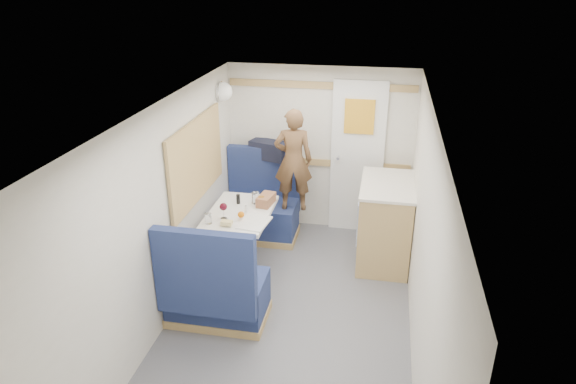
% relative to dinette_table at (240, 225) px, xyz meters
% --- Properties ---
extents(floor, '(4.50, 4.50, 0.00)m').
position_rel_dinette_table_xyz_m(floor, '(0.65, -1.00, -0.57)').
color(floor, '#515156').
rests_on(floor, ground).
extents(ceiling, '(4.50, 4.50, 0.00)m').
position_rel_dinette_table_xyz_m(ceiling, '(0.65, -1.00, 1.43)').
color(ceiling, silver).
rests_on(ceiling, wall_back).
extents(wall_back, '(2.20, 0.02, 2.00)m').
position_rel_dinette_table_xyz_m(wall_back, '(0.65, 1.25, 0.43)').
color(wall_back, silver).
rests_on(wall_back, floor).
extents(wall_left, '(0.02, 4.50, 2.00)m').
position_rel_dinette_table_xyz_m(wall_left, '(-0.45, -1.00, 0.43)').
color(wall_left, silver).
rests_on(wall_left, floor).
extents(wall_right, '(0.02, 4.50, 2.00)m').
position_rel_dinette_table_xyz_m(wall_right, '(1.75, -1.00, 0.43)').
color(wall_right, silver).
rests_on(wall_right, floor).
extents(oak_trim_low, '(2.15, 0.02, 0.08)m').
position_rel_dinette_table_xyz_m(oak_trim_low, '(0.65, 1.23, 0.28)').
color(oak_trim_low, tan).
rests_on(oak_trim_low, wall_back).
extents(oak_trim_high, '(2.15, 0.02, 0.08)m').
position_rel_dinette_table_xyz_m(oak_trim_high, '(0.65, 1.23, 1.21)').
color(oak_trim_high, tan).
rests_on(oak_trim_high, wall_back).
extents(side_window, '(0.04, 1.30, 0.72)m').
position_rel_dinette_table_xyz_m(side_window, '(-0.43, 0.00, 0.68)').
color(side_window, '#B4BB9F').
rests_on(side_window, wall_left).
extents(rear_door, '(0.62, 0.12, 1.86)m').
position_rel_dinette_table_xyz_m(rear_door, '(1.10, 1.22, 0.41)').
color(rear_door, white).
rests_on(rear_door, wall_back).
extents(dinette_table, '(0.62, 0.92, 0.72)m').
position_rel_dinette_table_xyz_m(dinette_table, '(0.00, 0.00, 0.00)').
color(dinette_table, white).
rests_on(dinette_table, floor).
extents(bench_far, '(0.90, 0.59, 1.05)m').
position_rel_dinette_table_xyz_m(bench_far, '(-0.00, 0.86, -0.27)').
color(bench_far, navy).
rests_on(bench_far, floor).
extents(bench_near, '(0.90, 0.59, 1.05)m').
position_rel_dinette_table_xyz_m(bench_near, '(-0.00, -0.86, -0.27)').
color(bench_near, navy).
rests_on(bench_near, floor).
extents(ledge, '(0.90, 0.14, 0.04)m').
position_rel_dinette_table_xyz_m(ledge, '(-0.00, 1.12, 0.31)').
color(ledge, tan).
rests_on(ledge, bench_far).
extents(dome_light, '(0.20, 0.20, 0.20)m').
position_rel_dinette_table_xyz_m(dome_light, '(-0.39, 0.85, 1.18)').
color(dome_light, white).
rests_on(dome_light, wall_left).
extents(galley_counter, '(0.57, 0.92, 0.92)m').
position_rel_dinette_table_xyz_m(galley_counter, '(1.47, 0.55, -0.10)').
color(galley_counter, tan).
rests_on(galley_counter, floor).
extents(person, '(0.47, 0.34, 1.18)m').
position_rel_dinette_table_xyz_m(person, '(0.42, 0.74, 0.47)').
color(person, brown).
rests_on(person, bench_far).
extents(duffel_bag, '(0.49, 0.33, 0.21)m').
position_rel_dinette_table_xyz_m(duffel_bag, '(0.06, 1.12, 0.44)').
color(duffel_bag, black).
rests_on(duffel_bag, ledge).
extents(tray, '(0.30, 0.37, 0.02)m').
position_rel_dinette_table_xyz_m(tray, '(0.21, -0.23, 0.16)').
color(tray, white).
rests_on(tray, dinette_table).
extents(orange_fruit, '(0.07, 0.07, 0.07)m').
position_rel_dinette_table_xyz_m(orange_fruit, '(0.06, -0.17, 0.20)').
color(orange_fruit, orange).
rests_on(orange_fruit, tray).
extents(cheese_block, '(0.11, 0.07, 0.04)m').
position_rel_dinette_table_xyz_m(cheese_block, '(-0.03, -0.34, 0.19)').
color(cheese_block, '#F2E28C').
rests_on(cheese_block, tray).
extents(wine_glass, '(0.08, 0.08, 0.17)m').
position_rel_dinette_table_xyz_m(wine_glass, '(-0.11, -0.19, 0.28)').
color(wine_glass, white).
rests_on(wine_glass, dinette_table).
extents(tumbler_left, '(0.07, 0.07, 0.11)m').
position_rel_dinette_table_xyz_m(tumbler_left, '(-0.23, -0.32, 0.21)').
color(tumbler_left, white).
rests_on(tumbler_left, dinette_table).
extents(tumbler_right, '(0.08, 0.08, 0.12)m').
position_rel_dinette_table_xyz_m(tumbler_right, '(0.11, 0.22, 0.22)').
color(tumbler_right, white).
rests_on(tumbler_right, dinette_table).
extents(beer_glass, '(0.07, 0.07, 0.10)m').
position_rel_dinette_table_xyz_m(beer_glass, '(0.19, 0.17, 0.21)').
color(beer_glass, '#8A5214').
rests_on(beer_glass, dinette_table).
extents(pepper_grinder, '(0.04, 0.04, 0.10)m').
position_rel_dinette_table_xyz_m(pepper_grinder, '(-0.07, 0.18, 0.21)').
color(pepper_grinder, black).
rests_on(pepper_grinder, dinette_table).
extents(salt_grinder, '(0.04, 0.04, 0.09)m').
position_rel_dinette_table_xyz_m(salt_grinder, '(0.07, -0.00, 0.20)').
color(salt_grinder, white).
rests_on(salt_grinder, dinette_table).
extents(bread_loaf, '(0.17, 0.27, 0.10)m').
position_rel_dinette_table_xyz_m(bread_loaf, '(0.22, 0.22, 0.21)').
color(bread_loaf, brown).
rests_on(bread_loaf, dinette_table).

